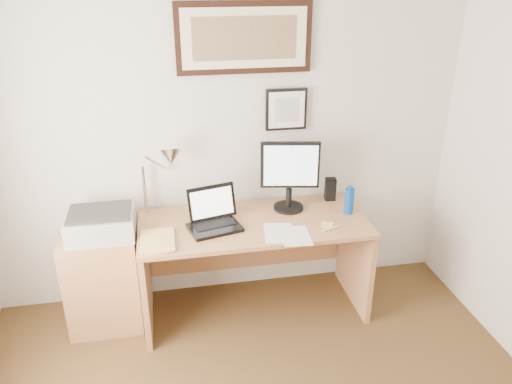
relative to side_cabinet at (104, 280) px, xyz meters
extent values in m
cube|color=silver|center=(0.92, 0.32, 0.89)|extent=(3.50, 0.02, 2.50)
cube|color=#AA7147|center=(0.00, 0.00, 0.00)|extent=(0.50, 0.40, 0.73)
cylinder|color=#0B3E96|center=(1.77, -0.04, 0.48)|extent=(0.07, 0.07, 0.19)
cylinder|color=#0B3E96|center=(1.77, -0.04, 0.59)|extent=(0.03, 0.03, 0.02)
cube|color=black|center=(1.71, 0.20, 0.47)|extent=(0.09, 0.08, 0.17)
cube|color=white|center=(1.20, -0.24, 0.39)|extent=(0.23, 0.30, 0.00)
cube|color=white|center=(1.30, -0.30, 0.39)|extent=(0.21, 0.28, 0.00)
cube|color=#F0E671|center=(1.56, -0.20, 0.39)|extent=(0.10, 0.10, 0.01)
cylinder|color=silver|center=(1.56, -0.26, 0.39)|extent=(0.14, 0.06, 0.02)
imported|color=#EAC66E|center=(0.29, -0.22, 0.40)|extent=(0.22, 0.30, 0.02)
cube|color=#AA7147|center=(1.07, -0.05, 0.37)|extent=(1.60, 0.70, 0.03)
cube|color=#AA7147|center=(0.29, -0.05, -0.01)|extent=(0.04, 0.65, 0.72)
cube|color=#AA7147|center=(1.85, -0.05, -0.01)|extent=(0.04, 0.65, 0.72)
cube|color=#AA7147|center=(1.07, 0.28, 0.09)|extent=(1.50, 0.03, 0.55)
cube|color=black|center=(0.79, -0.11, 0.40)|extent=(0.39, 0.32, 0.02)
cube|color=black|center=(0.79, -0.08, 0.41)|extent=(0.30, 0.19, 0.00)
cube|color=black|center=(0.79, 0.03, 0.52)|extent=(0.35, 0.15, 0.23)
cube|color=white|center=(0.79, 0.02, 0.53)|extent=(0.30, 0.12, 0.18)
cylinder|color=black|center=(1.36, 0.11, 0.40)|extent=(0.22, 0.22, 0.02)
cylinder|color=black|center=(1.36, 0.11, 0.48)|extent=(0.04, 0.04, 0.14)
cube|color=black|center=(1.36, 0.10, 0.74)|extent=(0.42, 0.11, 0.34)
cube|color=silver|center=(1.36, 0.08, 0.74)|extent=(0.37, 0.07, 0.30)
cube|color=#AAAAAD|center=(0.04, -0.01, 0.44)|extent=(0.44, 0.34, 0.16)
cube|color=#2F2F2F|center=(0.04, -0.01, 0.54)|extent=(0.40, 0.30, 0.02)
cylinder|color=silver|center=(0.33, 0.24, 0.56)|extent=(0.02, 0.02, 0.36)
cylinder|color=silver|center=(0.43, 0.18, 0.78)|extent=(0.15, 0.23, 0.19)
cone|color=silver|center=(0.53, 0.12, 0.84)|extent=(0.16, 0.18, 0.15)
cube|color=black|center=(1.07, 0.30, 1.58)|extent=(0.92, 0.03, 0.47)
cube|color=#EEE8C7|center=(1.07, 0.28, 1.58)|extent=(0.84, 0.01, 0.39)
cube|color=brown|center=(1.07, 0.27, 1.58)|extent=(0.70, 0.00, 0.28)
cube|color=black|center=(1.37, 0.30, 1.08)|extent=(0.30, 0.02, 0.30)
cube|color=white|center=(1.37, 0.28, 1.08)|extent=(0.26, 0.00, 0.26)
cube|color=#ADB2B7|center=(1.37, 0.28, 1.08)|extent=(0.17, 0.00, 0.17)
camera|label=1|loc=(0.51, -3.10, 2.02)|focal=35.00mm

